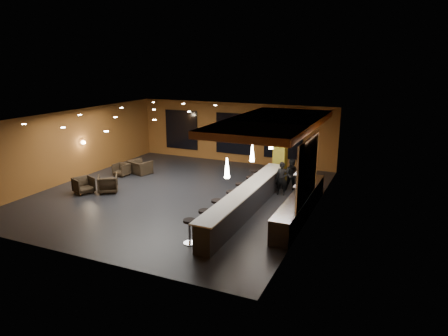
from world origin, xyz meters
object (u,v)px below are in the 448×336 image
at_px(staff_b, 292,175).
at_px(bar_stool_2, 217,208).
at_px(pendant_1, 252,153).
at_px(armchair_d, 140,167).
at_px(pendant_0, 227,168).
at_px(armchair_c, 122,170).
at_px(bar_counter, 247,201).
at_px(bar_stool_4, 240,189).
at_px(armchair_b, 108,184).
at_px(bar_stool_6, 254,176).
at_px(pendant_2, 271,141).
at_px(bar_stool_5, 250,183).
at_px(bar_stool_0, 189,228).
at_px(bar_stool_1, 205,218).
at_px(armchair_a, 84,185).
at_px(staff_a, 282,179).
at_px(column, 281,147).
at_px(staff_c, 304,175).
at_px(bar_stool_3, 231,198).
at_px(prep_counter, 300,206).

distance_m(staff_b, bar_stool_2, 4.97).
height_order(pendant_1, armchair_d, pendant_1).
bearing_deg(pendant_0, armchair_c, 151.23).
distance_m(bar_counter, bar_stool_4, 1.52).
relative_size(armchair_b, bar_stool_6, 1.11).
height_order(pendant_2, staff_b, pendant_2).
bearing_deg(bar_stool_5, bar_stool_6, 101.95).
bearing_deg(bar_stool_0, bar_stool_1, 84.20).
bearing_deg(bar_stool_4, armchair_a, -164.13).
bearing_deg(pendant_2, staff_a, -23.65).
bearing_deg(bar_stool_6, bar_stool_5, -78.05).
xyz_separation_m(bar_counter, bar_stool_4, (-0.82, 1.28, -0.01)).
height_order(armchair_c, bar_stool_1, bar_stool_1).
bearing_deg(column, bar_stool_5, -105.88).
bearing_deg(staff_c, staff_b, -177.41).
height_order(bar_stool_5, bar_stool_6, bar_stool_5).
distance_m(armchair_c, bar_stool_6, 7.04).
bearing_deg(column, staff_b, -51.51).
bearing_deg(bar_stool_0, armchair_d, 135.42).
relative_size(bar_counter, staff_b, 5.24).
bearing_deg(bar_stool_3, pendant_0, -71.12).
bearing_deg(prep_counter, bar_stool_0, -125.97).
bearing_deg(staff_a, bar_stool_6, 148.95).
xyz_separation_m(column, bar_stool_1, (-0.68, -6.99, -1.20)).
distance_m(pendant_0, staff_a, 5.02).
relative_size(armchair_a, bar_stool_1, 0.94).
height_order(bar_counter, armchair_c, bar_counter).
xyz_separation_m(pendant_0, bar_stool_1, (-0.68, -0.39, -1.80)).
xyz_separation_m(armchair_c, bar_stool_5, (7.20, -0.10, 0.20)).
xyz_separation_m(prep_counter, bar_stool_5, (-2.68, 1.72, 0.10)).
relative_size(armchair_a, armchair_c, 1.12).
height_order(armchair_d, bar_stool_4, bar_stool_4).
xyz_separation_m(pendant_1, bar_stool_0, (-0.77, -3.82, -1.81)).
bearing_deg(pendant_2, armchair_a, -154.42).
distance_m(staff_c, bar_stool_4, 3.14).
bearing_deg(armchair_a, bar_stool_2, -72.19).
relative_size(column, armchair_b, 4.03).
bearing_deg(pendant_0, armchair_b, 164.54).
distance_m(staff_b, armchair_a, 9.55).
height_order(bar_stool_0, bar_stool_5, bar_stool_0).
bearing_deg(bar_stool_5, pendant_2, 48.96).
distance_m(prep_counter, staff_c, 2.97).
bearing_deg(armchair_c, armchair_d, 52.50).
bearing_deg(bar_stool_4, armchair_d, 164.56).
bearing_deg(armchair_a, bar_stool_6, -35.80).
bearing_deg(bar_stool_1, pendant_2, 82.87).
relative_size(staff_c, bar_stool_1, 1.97).
height_order(pendant_1, staff_a, pendant_1).
bearing_deg(armchair_d, bar_stool_1, 157.17).
relative_size(pendant_2, bar_stool_1, 0.81).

